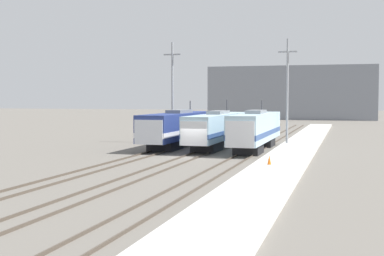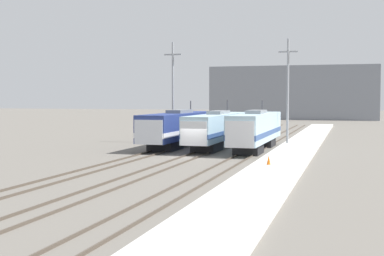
# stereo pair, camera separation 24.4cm
# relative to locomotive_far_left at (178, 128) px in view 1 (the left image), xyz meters

# --- Properties ---
(ground_plane) EXTENTS (400.00, 400.00, 0.00)m
(ground_plane) POSITION_rel_locomotive_far_left_xyz_m (4.38, -9.54, -2.07)
(ground_plane) COLOR #666059
(rail_pair_far_left) EXTENTS (1.51, 120.00, 0.15)m
(rail_pair_far_left) POSITION_rel_locomotive_far_left_xyz_m (0.00, -9.54, -1.99)
(rail_pair_far_left) COLOR #4C4238
(rail_pair_far_left) RESTS_ON ground_plane
(rail_pair_center) EXTENTS (1.51, 120.00, 0.15)m
(rail_pair_center) POSITION_rel_locomotive_far_left_xyz_m (4.38, -9.54, -1.99)
(rail_pair_center) COLOR #4C4238
(rail_pair_center) RESTS_ON ground_plane
(rail_pair_far_right) EXTENTS (1.51, 120.00, 0.15)m
(rail_pair_far_right) POSITION_rel_locomotive_far_left_xyz_m (8.76, -9.54, -1.99)
(rail_pair_far_right) COLOR #4C4238
(rail_pair_far_right) RESTS_ON ground_plane
(locomotive_far_left) EXTENTS (3.05, 19.00, 4.96)m
(locomotive_far_left) POSITION_rel_locomotive_far_left_xyz_m (0.00, 0.00, 0.00)
(locomotive_far_left) COLOR black
(locomotive_far_left) RESTS_ON ground_plane
(locomotive_center) EXTENTS (2.75, 19.14, 5.08)m
(locomotive_center) POSITION_rel_locomotive_far_left_xyz_m (4.38, -0.08, -0.04)
(locomotive_center) COLOR #232326
(locomotive_center) RESTS_ON ground_plane
(locomotive_far_right) EXTENTS (2.81, 17.05, 5.01)m
(locomotive_far_right) POSITION_rel_locomotive_far_left_xyz_m (8.76, -1.92, 0.03)
(locomotive_far_right) COLOR #232326
(locomotive_far_right) RESTS_ON ground_plane
(catenary_tower_left) EXTENTS (2.09, 0.25, 11.76)m
(catenary_tower_left) POSITION_rel_locomotive_far_left_xyz_m (-2.10, 4.46, 4.12)
(catenary_tower_left) COLOR gray
(catenary_tower_left) RESTS_ON ground_plane
(catenary_tower_right) EXTENTS (2.09, 0.25, 11.76)m
(catenary_tower_right) POSITION_rel_locomotive_far_left_xyz_m (11.25, 4.46, 4.12)
(catenary_tower_right) COLOR gray
(catenary_tower_right) RESTS_ON ground_plane
(platform) EXTENTS (4.00, 120.00, 0.30)m
(platform) POSITION_rel_locomotive_far_left_xyz_m (12.78, -9.54, -1.92)
(platform) COLOR beige
(platform) RESTS_ON ground_plane
(traffic_cone) EXTENTS (0.29, 0.29, 0.69)m
(traffic_cone) POSITION_rel_locomotive_far_left_xyz_m (12.12, -15.49, -1.42)
(traffic_cone) COLOR orange
(traffic_cone) RESTS_ON platform
(depot_building) EXTENTS (41.27, 14.11, 13.32)m
(depot_building) POSITION_rel_locomotive_far_left_xyz_m (3.90, 83.99, 4.59)
(depot_building) COLOR gray
(depot_building) RESTS_ON ground_plane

